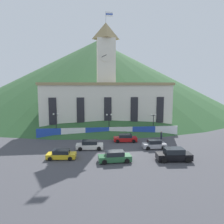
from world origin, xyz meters
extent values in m
plane|color=#424247|center=(0.00, 0.00, 0.00)|extent=(160.00, 160.00, 0.00)
cube|color=silver|center=(0.00, 20.25, 5.34)|extent=(29.66, 9.07, 10.67)
cube|color=#998456|center=(0.00, 20.25, 10.97)|extent=(30.26, 9.67, 0.60)
cube|color=silver|center=(0.00, 20.25, 16.27)|extent=(4.15, 4.15, 9.99)
pyramid|color=#998456|center=(0.00, 20.25, 23.13)|extent=(4.57, 4.57, 3.74)
cylinder|color=silver|center=(0.00, 18.11, 17.47)|extent=(3.16, 0.12, 3.16)
cube|color=black|center=(-0.58, 18.04, 17.19)|extent=(1.21, 0.06, 0.65)
cylinder|color=#B2B2B7|center=(0.00, 20.25, 26.20)|extent=(0.10, 0.10, 2.40)
cube|color=white|center=(0.80, 20.25, 26.85)|extent=(1.60, 0.06, 1.00)
cube|color=#2347B2|center=(0.80, 20.21, 26.85)|extent=(1.60, 0.04, 0.28)
cube|color=#232328|center=(-11.86, 15.63, 5.12)|extent=(1.63, 0.16, 5.87)
cube|color=#232328|center=(-5.93, 15.63, 5.12)|extent=(1.63, 0.16, 5.87)
cube|color=#232328|center=(0.00, 15.63, 5.12)|extent=(1.63, 0.16, 5.87)
cube|color=#232328|center=(5.93, 15.63, 5.12)|extent=(1.63, 0.16, 5.87)
cube|color=#232328|center=(11.86, 15.63, 5.12)|extent=(1.63, 0.16, 5.87)
cube|color=#2347B2|center=(-12.28, 12.44, 1.01)|extent=(4.91, 0.12, 2.02)
cube|color=white|center=(-7.37, 12.44, 1.01)|extent=(4.91, 0.12, 2.02)
cube|color=#2347B2|center=(-2.46, 12.44, 1.01)|extent=(4.91, 0.12, 2.02)
cube|color=white|center=(2.46, 12.44, 1.01)|extent=(4.91, 0.12, 2.02)
cube|color=#2347B2|center=(7.37, 12.44, 1.01)|extent=(4.91, 0.12, 2.02)
cube|color=white|center=(12.28, 12.44, 1.01)|extent=(4.91, 0.12, 2.02)
cone|color=#2D562D|center=(0.00, 68.58, 15.16)|extent=(117.14, 117.14, 30.31)
cylinder|color=black|center=(-10.86, 13.23, 2.40)|extent=(0.14, 0.14, 4.80)
cube|color=black|center=(-10.86, 13.23, 4.65)|extent=(0.90, 0.08, 0.08)
sphere|color=white|center=(-11.31, 13.23, 4.83)|extent=(0.36, 0.36, 0.36)
sphere|color=white|center=(-10.41, 13.23, 4.83)|extent=(0.36, 0.36, 0.36)
cylinder|color=black|center=(0.04, 13.23, 2.26)|extent=(0.14, 0.14, 4.51)
cube|color=black|center=(0.04, 13.23, 4.36)|extent=(0.90, 0.08, 0.08)
sphere|color=white|center=(-0.41, 13.23, 4.54)|extent=(0.36, 0.36, 0.36)
sphere|color=white|center=(0.49, 13.23, 4.54)|extent=(0.36, 0.36, 0.36)
cylinder|color=black|center=(9.65, 13.23, 2.18)|extent=(0.14, 0.14, 4.36)
cube|color=black|center=(9.65, 13.23, 4.21)|extent=(0.90, 0.08, 0.08)
sphere|color=white|center=(9.20, 13.23, 4.39)|extent=(0.36, 0.36, 0.36)
sphere|color=white|center=(10.10, 13.23, 4.39)|extent=(0.36, 0.36, 0.36)
cube|color=#B7B7BC|center=(6.80, 3.23, 0.52)|extent=(3.91, 1.73, 0.74)
cube|color=#1E2328|center=(6.80, 3.23, 1.20)|extent=(2.16, 1.58, 0.61)
cylinder|color=black|center=(5.48, 2.37, 0.33)|extent=(0.66, 0.31, 0.66)
cylinder|color=black|center=(5.47, 4.07, 0.33)|extent=(0.66, 0.31, 0.66)
cylinder|color=black|center=(8.13, 2.39, 0.33)|extent=(0.66, 0.31, 0.66)
cylinder|color=black|center=(8.12, 4.09, 0.33)|extent=(0.66, 0.31, 0.66)
cube|color=white|center=(-4.11, 4.01, 0.52)|extent=(4.58, 2.01, 0.74)
cube|color=#1E2328|center=(-4.11, 4.01, 1.20)|extent=(2.55, 1.77, 0.61)
cylinder|color=black|center=(-2.54, 4.84, 0.33)|extent=(0.67, 0.35, 0.66)
cylinder|color=black|center=(-2.62, 3.04, 0.33)|extent=(0.67, 0.35, 0.66)
cylinder|color=black|center=(-5.60, 4.98, 0.33)|extent=(0.67, 0.35, 0.66)
cylinder|color=black|center=(-5.68, 3.18, 0.33)|extent=(0.67, 0.35, 0.66)
cube|color=#2D663D|center=(-0.66, -2.45, 0.54)|extent=(4.68, 2.02, 0.77)
cube|color=#1E2328|center=(-0.66, -2.45, 1.24)|extent=(2.61, 1.78, 0.63)
cylinder|color=black|center=(0.86, -1.47, 0.34)|extent=(0.70, 0.36, 0.68)
cylinder|color=black|center=(0.95, -3.27, 0.34)|extent=(0.70, 0.36, 0.68)
cylinder|color=black|center=(-2.27, -1.63, 0.34)|extent=(0.70, 0.36, 0.68)
cylinder|color=black|center=(-2.18, -3.42, 0.34)|extent=(0.70, 0.36, 0.68)
cube|color=black|center=(7.80, -2.87, 0.62)|extent=(5.02, 2.30, 0.89)
cube|color=#1E2328|center=(7.80, -2.87, 1.44)|extent=(2.81, 2.01, 0.73)
cylinder|color=black|center=(6.07, -3.76, 0.40)|extent=(0.81, 0.41, 0.79)
cylinder|color=black|center=(6.20, -1.77, 0.40)|extent=(0.81, 0.41, 0.79)
cylinder|color=black|center=(9.40, -3.97, 0.40)|extent=(0.81, 0.41, 0.79)
cylinder|color=black|center=(9.52, -1.98, 0.40)|extent=(0.81, 0.41, 0.79)
cube|color=yellow|center=(-8.27, -0.32, 0.47)|extent=(4.35, 2.18, 0.67)
cube|color=#1E2328|center=(-8.27, -0.32, 1.08)|extent=(2.45, 1.86, 0.55)
cylinder|color=black|center=(-6.76, 0.44, 0.30)|extent=(0.62, 0.38, 0.59)
cylinder|color=black|center=(-6.93, -1.35, 0.30)|extent=(0.62, 0.38, 0.59)
cylinder|color=black|center=(-9.61, 0.71, 0.30)|extent=(0.62, 0.38, 0.59)
cylinder|color=black|center=(-9.77, -1.08, 0.30)|extent=(0.62, 0.38, 0.59)
cube|color=red|center=(2.66, 8.21, 0.50)|extent=(4.52, 2.10, 0.72)
cube|color=#1E2328|center=(2.66, 8.21, 1.16)|extent=(2.53, 1.82, 0.59)
cylinder|color=black|center=(1.11, 7.42, 0.32)|extent=(0.66, 0.37, 0.64)
cylinder|color=black|center=(1.23, 9.21, 0.32)|extent=(0.66, 0.37, 0.64)
cylinder|color=black|center=(4.09, 7.21, 0.32)|extent=(0.66, 0.37, 0.64)
cylinder|color=black|center=(4.22, 9.01, 0.32)|extent=(0.66, 0.37, 0.64)
cylinder|color=#282D3D|center=(10.00, 9.25, 0.38)|extent=(0.18, 0.18, 0.77)
cylinder|color=#282D3D|center=(10.22, 9.31, 0.38)|extent=(0.18, 0.18, 0.77)
cylinder|color=#282D3D|center=(10.11, 9.28, 1.07)|extent=(0.43, 0.43, 0.61)
sphere|color=tan|center=(10.11, 9.28, 1.51)|extent=(0.26, 0.26, 0.26)
camera|label=1|loc=(-4.26, -31.84, 10.74)|focal=35.00mm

